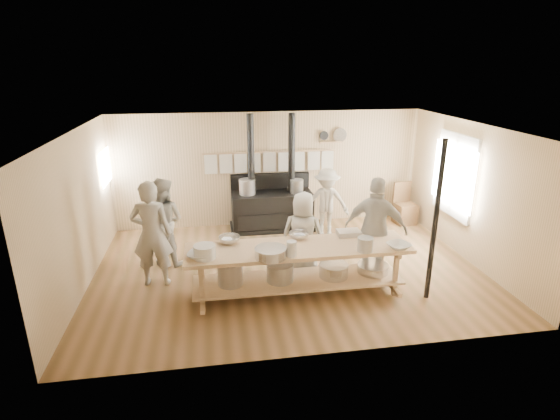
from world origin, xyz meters
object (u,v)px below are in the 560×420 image
at_px(cook_by_window, 327,202).
at_px(chair, 405,211).
at_px(cook_far_left, 152,234).
at_px(cook_right, 376,229).
at_px(stove, 272,207).
at_px(cook_center, 303,235).
at_px(prep_table, 298,265).
at_px(cook_left, 163,222).
at_px(roasting_pan, 349,233).

xyz_separation_m(cook_by_window, chair, (2.03, 0.43, -0.47)).
xyz_separation_m(cook_far_left, cook_right, (3.79, -0.34, -0.01)).
height_order(stove, chair, stove).
xyz_separation_m(cook_center, cook_right, (1.23, -0.27, 0.14)).
distance_m(prep_table, chair, 4.27).
relative_size(cook_by_window, chair, 1.56).
distance_m(prep_table, cook_right, 1.55).
xyz_separation_m(prep_table, cook_by_window, (1.12, 2.44, 0.23)).
distance_m(cook_left, cook_by_window, 3.47).
height_order(prep_table, chair, chair).
bearing_deg(cook_center, cook_far_left, 16.22).
bearing_deg(cook_left, cook_far_left, 106.24).
xyz_separation_m(prep_table, cook_left, (-2.24, 1.56, 0.31)).
distance_m(cook_far_left, cook_center, 2.57).
height_order(stove, cook_center, stove).
distance_m(cook_left, cook_right, 3.87).
bearing_deg(cook_far_left, prep_table, 166.80).
bearing_deg(cook_center, stove, -66.80).
xyz_separation_m(prep_table, chair, (3.16, 2.87, -0.24)).
distance_m(cook_far_left, roasting_pan, 3.31).
relative_size(cook_far_left, cook_by_window, 1.23).
xyz_separation_m(cook_right, roasting_pan, (-0.50, -0.06, -0.02)).
height_order(cook_left, cook_right, cook_right).
relative_size(stove, cook_left, 1.56).
xyz_separation_m(cook_left, chair, (5.39, 1.30, -0.55)).
height_order(cook_far_left, cook_right, cook_far_left).
bearing_deg(stove, cook_left, -147.00).
bearing_deg(cook_right, stove, -32.43).
bearing_deg(cook_by_window, cook_center, -105.26).
height_order(cook_center, roasting_pan, cook_center).
relative_size(cook_left, cook_by_window, 1.11).
xyz_separation_m(cook_left, cook_right, (3.68, -1.17, 0.08)).
bearing_deg(chair, cook_center, -149.32).
distance_m(prep_table, cook_left, 2.75).
height_order(prep_table, roasting_pan, roasting_pan).
height_order(stove, prep_table, stove).
bearing_deg(cook_center, cook_right, -174.32).
relative_size(cook_far_left, roasting_pan, 4.76).
bearing_deg(cook_left, stove, -123.33).
distance_m(cook_left, cook_center, 2.62).
height_order(stove, cook_far_left, stove).
xyz_separation_m(cook_far_left, cook_by_window, (3.47, 1.71, -0.17)).
xyz_separation_m(cook_right, chair, (1.71, 2.48, -0.63)).
bearing_deg(cook_right, chair, -95.83).
height_order(cook_right, chair, cook_right).
relative_size(cook_left, cook_center, 1.08).
bearing_deg(cook_by_window, cook_far_left, -142.17).
xyz_separation_m(prep_table, cook_right, (1.45, 0.39, 0.39)).
relative_size(cook_center, chair, 1.60).
height_order(cook_far_left, chair, cook_far_left).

